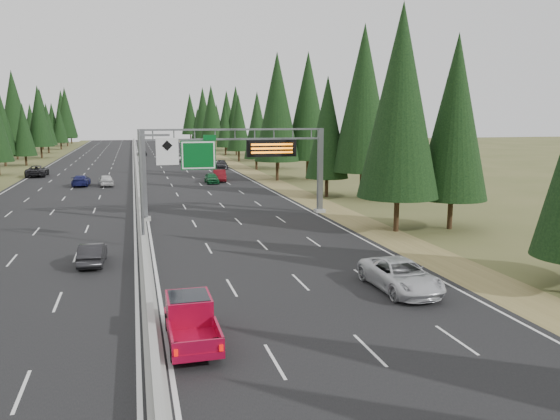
{
  "coord_description": "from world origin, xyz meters",
  "views": [
    {
      "loc": [
        -0.4,
        -12.59,
        8.86
      ],
      "look_at": [
        8.34,
        20.0,
        3.11
      ],
      "focal_mm": 35.0,
      "sensor_mm": 36.0,
      "label": 1
    }
  ],
  "objects": [
    {
      "name": "road",
      "position": [
        0.0,
        80.0,
        0.04
      ],
      "size": [
        32.0,
        260.0,
        0.08
      ],
      "primitive_type": "cube",
      "color": "black",
      "rests_on": "ground"
    },
    {
      "name": "hov_sign_pole",
      "position": [
        0.58,
        24.97,
        4.72
      ],
      "size": [
        2.8,
        0.5,
        8.0
      ],
      "color": "slate",
      "rests_on": "road"
    },
    {
      "name": "car_ahead_white",
      "position": [
        8.74,
        98.76,
        0.84
      ],
      "size": [
        2.69,
        5.54,
        1.52
      ],
      "primitive_type": "imported",
      "rotation": [
        0.0,
        0.0,
        -0.03
      ],
      "color": "silver",
      "rests_on": "road"
    },
    {
      "name": "car_onc_blue",
      "position": [
        -7.12,
        61.78,
        0.79
      ],
      "size": [
        2.14,
        4.98,
        1.43
      ],
      "primitive_type": "imported",
      "rotation": [
        0.0,
        0.0,
        3.11
      ],
      "color": "#171A53",
      "rests_on": "road"
    },
    {
      "name": "tree_row_right",
      "position": [
        22.13,
        72.78,
        9.19
      ],
      "size": [
        11.99,
        237.08,
        18.7
      ],
      "color": "black",
      "rests_on": "ground"
    },
    {
      "name": "shoulder_right",
      "position": [
        17.8,
        80.0,
        0.03
      ],
      "size": [
        3.6,
        260.0,
        0.06
      ],
      "primitive_type": "cube",
      "color": "olive",
      "rests_on": "ground"
    },
    {
      "name": "red_pickup",
      "position": [
        1.5,
        8.38,
        1.01
      ],
      "size": [
        1.85,
        5.17,
        1.68
      ],
      "color": "black",
      "rests_on": "road"
    },
    {
      "name": "shoulder_left",
      "position": [
        -17.8,
        80.0,
        0.03
      ],
      "size": [
        3.6,
        260.0,
        0.06
      ],
      "primitive_type": "cube",
      "color": "#484F25",
      "rests_on": "ground"
    },
    {
      "name": "car_onc_near",
      "position": [
        -3.06,
        21.21,
        0.74
      ],
      "size": [
        1.55,
        4.05,
        1.32
      ],
      "primitive_type": "imported",
      "rotation": [
        0.0,
        0.0,
        3.1
      ],
      "color": "black",
      "rests_on": "road"
    },
    {
      "name": "median_barrier",
      "position": [
        0.0,
        80.0,
        0.41
      ],
      "size": [
        0.7,
        260.0,
        0.85
      ],
      "color": "gray",
      "rests_on": "road"
    },
    {
      "name": "sign_gantry",
      "position": [
        8.92,
        34.88,
        5.27
      ],
      "size": [
        16.75,
        0.98,
        7.8
      ],
      "color": "slate",
      "rests_on": "road"
    },
    {
      "name": "silver_minivan",
      "position": [
        12.56,
        11.88,
        0.86
      ],
      "size": [
        2.71,
        5.68,
        1.57
      ],
      "primitive_type": "imported",
      "rotation": [
        0.0,
        0.0,
        0.02
      ],
      "color": "silver",
      "rests_on": "road"
    },
    {
      "name": "car_ahead_green",
      "position": [
        9.62,
        60.29,
        0.78
      ],
      "size": [
        1.67,
        4.12,
        1.4
      ],
      "primitive_type": "imported",
      "rotation": [
        0.0,
        0.0,
        0.0
      ],
      "color": "#135329",
      "rests_on": "road"
    },
    {
      "name": "car_ahead_dkred",
      "position": [
        11.0,
        62.36,
        0.87
      ],
      "size": [
        2.16,
        4.95,
        1.58
      ],
      "primitive_type": "imported",
      "rotation": [
        0.0,
        0.0,
        -0.1
      ],
      "color": "#5D0D13",
      "rests_on": "road"
    },
    {
      "name": "car_onc_white",
      "position": [
        -4.0,
        60.93,
        0.83
      ],
      "size": [
        2.2,
        4.55,
        1.5
      ],
      "primitive_type": "imported",
      "rotation": [
        0.0,
        0.0,
        3.24
      ],
      "color": "silver",
      "rests_on": "road"
    },
    {
      "name": "car_ahead_dkgrey",
      "position": [
        14.3,
        81.13,
        0.77
      ],
      "size": [
        2.35,
        4.92,
        1.38
      ],
      "primitive_type": "imported",
      "rotation": [
        0.0,
        0.0,
        -0.09
      ],
      "color": "black",
      "rests_on": "road"
    },
    {
      "name": "car_onc_far",
      "position": [
        -14.5,
        75.72,
        0.91
      ],
      "size": [
        2.74,
        5.95,
        1.65
      ],
      "primitive_type": "imported",
      "rotation": [
        0.0,
        0.0,
        3.14
      ],
      "color": "black",
      "rests_on": "road"
    },
    {
      "name": "car_ahead_far",
      "position": [
        1.5,
        117.79,
        0.88
      ],
      "size": [
        2.19,
        4.79,
        1.59
      ],
      "primitive_type": "imported",
      "rotation": [
        0.0,
        0.0,
        0.07
      ],
      "color": "black",
      "rests_on": "road"
    }
  ]
}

